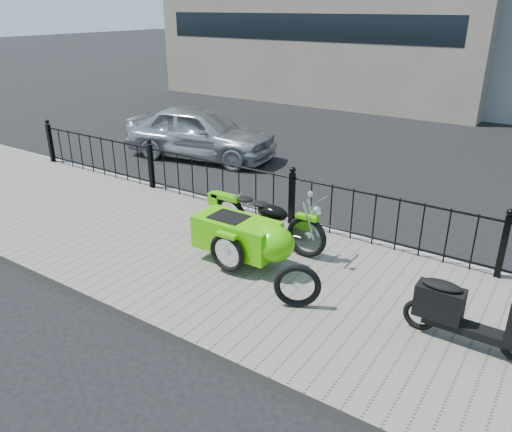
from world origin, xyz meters
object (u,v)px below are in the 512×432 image
Objects in this scene: spare_tire at (297,286)px; sedan_car at (201,132)px; scooter at (460,313)px; motorcycle_sidecar at (252,234)px.

spare_tire is 0.15× the size of sedan_car.
scooter is 1.98m from spare_tire.
spare_tire is (1.21, -0.72, -0.16)m from motorcycle_sidecar.
scooter is 8.98m from sedan_car.
motorcycle_sidecar is at bearing 174.40° from scooter.
sedan_car reaches higher than motorcycle_sidecar.
sedan_car is at bearing 139.00° from spare_tire.
spare_tire is at bearing -30.62° from motorcycle_sidecar.
motorcycle_sidecar is 0.56× the size of sedan_car.
spare_tire is (-1.93, -0.41, -0.08)m from scooter.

